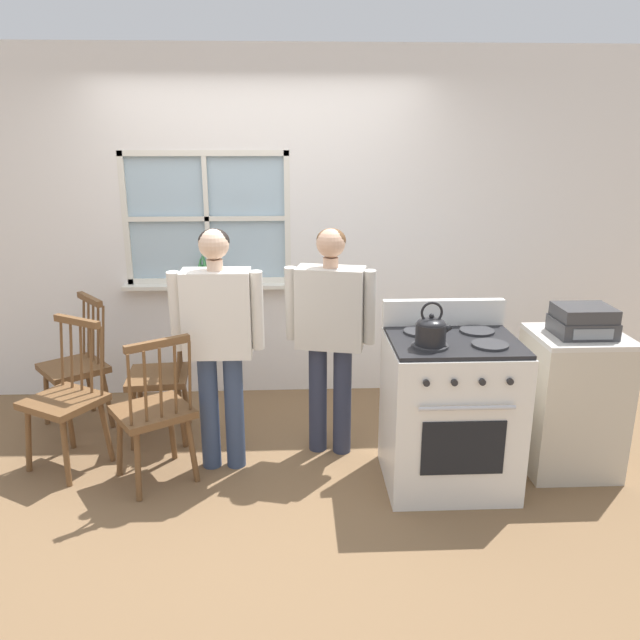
% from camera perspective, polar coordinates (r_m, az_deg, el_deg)
% --- Properties ---
extents(ground_plane, '(16.00, 16.00, 0.00)m').
position_cam_1_polar(ground_plane, '(4.06, -5.69, -13.98)').
color(ground_plane, brown).
extents(wall_back, '(6.40, 0.16, 2.70)m').
position_cam_1_polar(wall_back, '(4.95, -5.07, 8.22)').
color(wall_back, white).
rests_on(wall_back, ground_plane).
extents(chair_by_window, '(0.44, 0.45, 0.96)m').
position_cam_1_polar(chair_by_window, '(4.47, -14.32, -5.05)').
color(chair_by_window, brown).
rests_on(chair_by_window, ground_plane).
extents(chair_near_wall, '(0.57, 0.56, 0.96)m').
position_cam_1_polar(chair_near_wall, '(4.27, -22.17, -6.83)').
color(chair_near_wall, brown).
rests_on(chair_near_wall, ground_plane).
extents(chair_center_cluster, '(0.57, 0.56, 0.96)m').
position_cam_1_polar(chair_center_cluster, '(3.92, -14.93, -8.25)').
color(chair_center_cluster, brown).
rests_on(chair_center_cluster, ground_plane).
extents(chair_near_stove, '(0.57, 0.58, 0.96)m').
position_cam_1_polar(chair_near_stove, '(4.82, -21.38, -4.08)').
color(chair_near_stove, brown).
rests_on(chair_near_stove, ground_plane).
extents(person_elderly_left, '(0.56, 0.21, 1.54)m').
position_cam_1_polar(person_elderly_left, '(3.84, -9.31, -0.96)').
color(person_elderly_left, '#384766').
rests_on(person_elderly_left, ground_plane).
extents(person_teen_center, '(0.59, 0.30, 1.51)m').
position_cam_1_polar(person_teen_center, '(3.99, 0.95, -0.28)').
color(person_teen_center, '#2D3347').
rests_on(person_teen_center, ground_plane).
extents(stove, '(0.75, 0.68, 1.08)m').
position_cam_1_polar(stove, '(3.85, 11.75, -8.09)').
color(stove, white).
rests_on(stove, ground_plane).
extents(kettle, '(0.21, 0.17, 0.25)m').
position_cam_1_polar(kettle, '(3.50, 10.12, -0.89)').
color(kettle, black).
rests_on(kettle, stove).
extents(potted_plant, '(0.14, 0.14, 0.27)m').
position_cam_1_polar(potted_plant, '(4.96, -10.67, 4.15)').
color(potted_plant, '#935B3D').
rests_on(potted_plant, wall_back).
extents(handbag, '(0.20, 0.23, 0.31)m').
position_cam_1_polar(handbag, '(4.34, -11.55, -0.83)').
color(handbag, black).
rests_on(handbag, chair_by_window).
extents(side_counter, '(0.55, 0.50, 0.90)m').
position_cam_1_polar(side_counter, '(4.24, 21.99, -6.98)').
color(side_counter, beige).
rests_on(side_counter, ground_plane).
extents(stereo, '(0.34, 0.29, 0.18)m').
position_cam_1_polar(stereo, '(4.05, 22.93, -0.09)').
color(stereo, '#38383A').
rests_on(stereo, side_counter).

